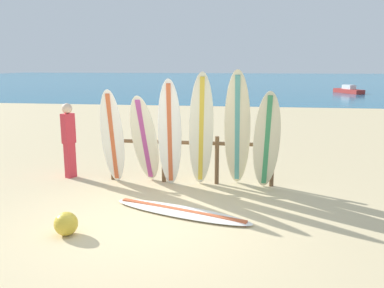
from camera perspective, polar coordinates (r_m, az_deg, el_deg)
The scene contains 13 objects.
ground_plane at distance 6.62m, azimuth -6.57°, elevation -11.19°, with size 120.00×120.00×0.00m, color #D3BC8C.
ocean_water at distance 63.97m, azimuth 6.83°, elevation 9.13°, with size 120.00×80.00×0.01m, color #196B93.
surfboard_rack at distance 8.52m, azimuth -0.29°, elevation -1.25°, with size 3.56×0.09×1.03m.
surfboard_leaning_far_left at distance 8.41m, azimuth -11.28°, elevation 0.89°, with size 0.56×0.78×2.06m.
surfboard_leaning_left at distance 8.32m, azimuth -6.76°, elevation 0.54°, with size 0.56×0.99×1.95m.
surfboard_leaning_center_left at distance 8.12m, azimuth -3.21°, elevation 1.45°, with size 0.55×0.62×2.26m.
surfboard_leaning_center at distance 8.13m, azimuth 1.31°, elevation 1.96°, with size 0.61×0.67×2.40m.
surfboard_leaning_center_right at distance 7.98m, azimuth 6.49°, elevation 1.90°, with size 0.52×1.12×2.45m.
surfboard_leaning_right at distance 8.11m, azimuth 10.62°, elevation 0.44°, with size 0.59×0.60×2.04m.
surfboard_lying_on_sand at distance 6.97m, azimuth -1.62°, elevation -9.61°, with size 2.63×1.32×0.08m.
beachgoer_standing at distance 9.30m, azimuth -17.20°, elevation 0.94°, with size 0.27×0.32×1.68m.
small_boat_offshore at distance 37.11m, azimuth 21.47°, elevation 7.16°, with size 2.12×3.11×0.71m.
beach_ball at distance 6.39m, azimuth -17.55°, elevation -10.80°, with size 0.36×0.36×0.36m, color gold.
Camera 1 is at (1.60, -5.90, 2.54)m, focal length 37.33 mm.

